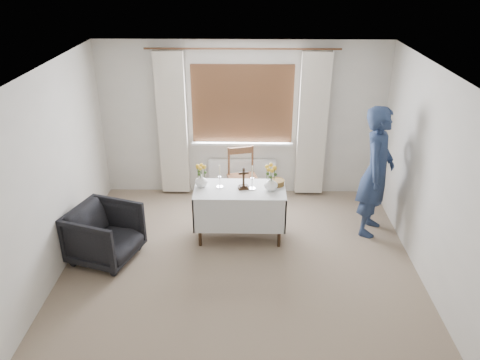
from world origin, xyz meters
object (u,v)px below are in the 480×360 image
object	(u,v)px
wooden_chair	(243,180)
flower_vase_left	(201,180)
armchair	(105,234)
altar_table	(240,213)
person	(376,172)
flower_vase_right	(271,184)
wooden_cross	(244,178)

from	to	relation	value
wooden_chair	flower_vase_left	world-z (taller)	wooden_chair
armchair	altar_table	bearing A→B (deg)	-54.19
armchair	wooden_chair	bearing A→B (deg)	-33.18
armchair	person	distance (m)	3.73
armchair	flower_vase_right	world-z (taller)	flower_vase_right
wooden_chair	person	bearing A→B (deg)	-33.51
person	wooden_chair	bearing A→B (deg)	94.24
armchair	flower_vase_left	size ratio (longest dim) A/B	4.49
person	wooden_cross	xyz separation A→B (m)	(-1.82, -0.21, -0.01)
armchair	wooden_cross	size ratio (longest dim) A/B	2.60
wooden_cross	flower_vase_left	size ratio (longest dim) A/B	1.73
wooden_chair	flower_vase_right	bearing A→B (deg)	-81.07
armchair	flower_vase_right	xyz separation A→B (m)	(2.15, 0.52, 0.49)
flower_vase_left	wooden_chair	bearing A→B (deg)	54.96
flower_vase_left	wooden_cross	bearing A→B (deg)	-5.53
wooden_cross	armchair	bearing A→B (deg)	-174.38
wooden_chair	wooden_cross	distance (m)	0.97
wooden_cross	flower_vase_right	distance (m)	0.37
altar_table	flower_vase_right	bearing A→B (deg)	-4.20
wooden_chair	flower_vase_right	distance (m)	1.05
flower_vase_left	person	bearing A→B (deg)	3.61
person	flower_vase_left	size ratio (longest dim) A/B	10.43
flower_vase_right	wooden_cross	bearing A→B (deg)	174.18
wooden_cross	flower_vase_right	bearing A→B (deg)	-17.44
altar_table	flower_vase_left	world-z (taller)	flower_vase_left
wooden_chair	armchair	size ratio (longest dim) A/B	1.19
wooden_chair	armchair	xyz separation A→B (m)	(-1.78, -1.41, -0.11)
person	flower_vase_left	xyz separation A→B (m)	(-2.40, -0.15, -0.08)
altar_table	wooden_cross	world-z (taller)	wooden_cross
flower_vase_right	person	bearing A→B (deg)	9.52
wooden_chair	person	distance (m)	2.00
altar_table	wooden_chair	size ratio (longest dim) A/B	1.30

